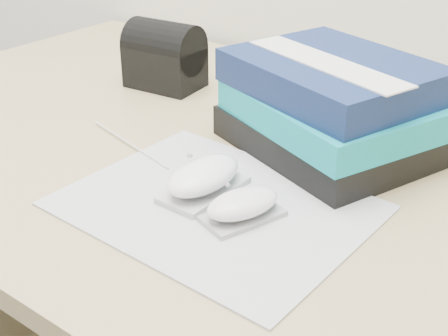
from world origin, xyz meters
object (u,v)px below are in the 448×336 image
Objects in this scene: mouse_rear at (204,178)px; mouse_front at (243,206)px; book_stack at (331,107)px; desk at (321,288)px; pouch at (165,55)px.

mouse_rear is 0.08m from mouse_front.
book_stack is (0.06, 0.21, 0.04)m from mouse_rear.
mouse_front is (0.07, -0.02, -0.00)m from mouse_rear.
mouse_rear is 0.22m from book_stack.
pouch reaches higher than desk.
pouch is at bearing 169.85° from desk.
desk is 4.81× the size of book_stack.
mouse_front is at bearing -14.63° from mouse_rear.
mouse_rear is 0.35× the size of book_stack.
mouse_front is (-0.00, -0.21, 0.25)m from desk.
pouch is at bearing 171.75° from book_stack.
book_stack is at bearing 74.29° from mouse_rear.
book_stack reaches higher than pouch.
desk is 15.03× the size of mouse_front.
mouse_front is 0.78× the size of pouch.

